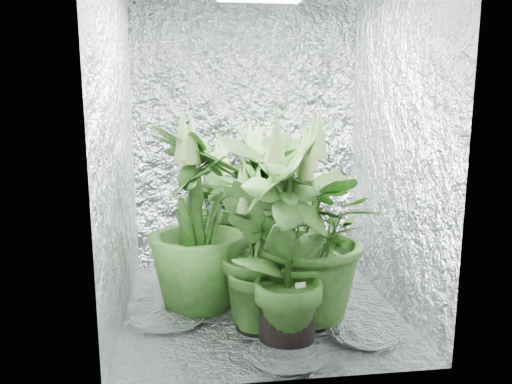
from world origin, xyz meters
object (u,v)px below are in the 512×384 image
object	(u,v)px
plant_b	(258,203)
plant_c	(270,211)
plant_a	(232,214)
plant_d	(197,221)
plant_e	(304,232)
plant_g	(258,255)
plant_f	(288,239)
circulation_fan	(334,254)

from	to	relation	value
plant_b	plant_c	xyz separation A→B (m)	(0.06, -0.19, -0.02)
plant_a	plant_d	size ratio (longest dim) A/B	0.88
plant_e	plant_g	distance (m)	0.28
plant_a	plant_f	xyz separation A→B (m)	(0.20, -0.94, 0.09)
plant_c	circulation_fan	xyz separation A→B (m)	(0.47, 0.04, -0.34)
plant_e	circulation_fan	size ratio (longest dim) A/B	3.14
plant_d	plant_a	bearing A→B (deg)	61.61
plant_d	plant_g	world-z (taller)	plant_d
plant_d	plant_f	xyz separation A→B (m)	(0.44, -0.49, 0.02)
plant_f	plant_g	size ratio (longest dim) A/B	1.33
plant_c	plant_e	distance (m)	0.70
plant_e	plant_f	bearing A→B (deg)	-119.19
plant_a	plant_c	bearing A→B (deg)	-2.90
plant_b	circulation_fan	size ratio (longest dim) A/B	3.10
plant_d	circulation_fan	world-z (taller)	plant_d
plant_c	plant_b	bearing A→B (deg)	107.20
plant_b	plant_e	size ratio (longest dim) A/B	0.99
plant_c	plant_f	size ratio (longest dim) A/B	0.88
circulation_fan	plant_g	bearing A→B (deg)	-119.19
plant_b	circulation_fan	bearing A→B (deg)	-15.16
plant_a	circulation_fan	xyz separation A→B (m)	(0.72, 0.03, -0.33)
plant_f	circulation_fan	world-z (taller)	plant_f
plant_c	plant_g	world-z (taller)	plant_c
plant_b	plant_f	xyz separation A→B (m)	(-0.00, -1.12, 0.05)
plant_d	circulation_fan	size ratio (longest dim) A/B	3.24
circulation_fan	plant_b	bearing A→B (deg)	175.84
plant_e	circulation_fan	xyz separation A→B (m)	(0.39, 0.74, -0.38)
plant_d	plant_f	bearing A→B (deg)	-48.25
plant_e	plant_g	world-z (taller)	plant_e
plant_g	circulation_fan	xyz separation A→B (m)	(0.65, 0.76, -0.26)
plant_b	plant_c	size ratio (longest dim) A/B	1.05
plant_a	plant_b	xyz separation A→B (m)	(0.20, 0.17, 0.03)
plant_e	plant_f	distance (m)	0.28
plant_a	plant_c	world-z (taller)	plant_c
plant_f	plant_b	bearing A→B (deg)	89.97
plant_c	plant_d	xyz separation A→B (m)	(-0.50, -0.44, 0.06)
plant_e	circulation_fan	bearing A→B (deg)	61.93
plant_f	circulation_fan	size ratio (longest dim) A/B	3.35
plant_c	plant_e	xyz separation A→B (m)	(0.07, -0.69, 0.04)
plant_a	plant_f	size ratio (longest dim) A/B	0.85
plant_d	plant_f	size ratio (longest dim) A/B	0.97
plant_b	plant_d	xyz separation A→B (m)	(-0.44, -0.62, 0.03)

